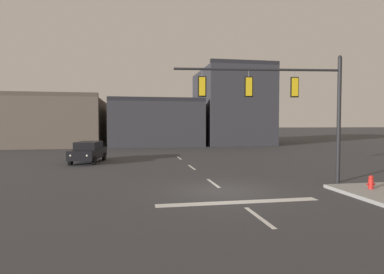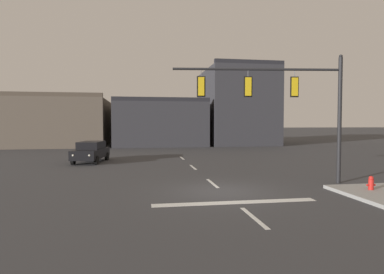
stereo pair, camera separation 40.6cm
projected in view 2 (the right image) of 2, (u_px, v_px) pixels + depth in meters
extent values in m
plane|color=#353538|center=(222.00, 192.00, 14.34)|extent=(400.00, 400.00, 0.00)
cube|color=silver|center=(236.00, 202.00, 12.36)|extent=(6.40, 0.50, 0.01)
cube|color=silver|center=(254.00, 217.00, 10.39)|extent=(0.16, 2.40, 0.01)
cube|color=silver|center=(212.00, 183.00, 16.31)|extent=(0.16, 2.40, 0.01)
cube|color=silver|center=(193.00, 167.00, 22.23)|extent=(0.16, 2.40, 0.01)
cube|color=silver|center=(182.00, 158.00, 28.15)|extent=(0.16, 2.40, 0.01)
cylinder|color=black|center=(340.00, 121.00, 16.23)|extent=(0.20, 0.20, 6.30)
cylinder|color=black|center=(257.00, 69.00, 15.97)|extent=(8.31, 1.14, 0.12)
sphere|color=black|center=(341.00, 56.00, 16.10)|extent=(0.18, 0.18, 0.18)
cylinder|color=#56565B|center=(294.00, 74.00, 16.05)|extent=(0.03, 0.03, 0.35)
cube|color=gold|center=(294.00, 87.00, 16.08)|extent=(0.33, 0.27, 0.90)
sphere|color=red|center=(293.00, 82.00, 16.19)|extent=(0.20, 0.20, 0.20)
sphere|color=#2D2314|center=(293.00, 87.00, 16.21)|extent=(0.20, 0.20, 0.20)
sphere|color=black|center=(293.00, 93.00, 16.22)|extent=(0.20, 0.20, 0.20)
cube|color=black|center=(294.00, 87.00, 16.06)|extent=(0.42, 0.08, 1.02)
cylinder|color=#56565B|center=(248.00, 74.00, 15.96)|extent=(0.03, 0.03, 0.35)
cube|color=gold|center=(248.00, 87.00, 15.99)|extent=(0.33, 0.27, 0.90)
sphere|color=red|center=(247.00, 81.00, 16.11)|extent=(0.20, 0.20, 0.20)
sphere|color=#2D2314|center=(247.00, 87.00, 16.12)|extent=(0.20, 0.20, 0.20)
sphere|color=black|center=(247.00, 93.00, 16.13)|extent=(0.20, 0.20, 0.20)
cube|color=black|center=(248.00, 87.00, 15.97)|extent=(0.42, 0.08, 1.02)
cylinder|color=#56565B|center=(201.00, 74.00, 15.88)|extent=(0.03, 0.03, 0.35)
cube|color=gold|center=(201.00, 87.00, 15.91)|extent=(0.33, 0.27, 0.90)
sphere|color=red|center=(201.00, 81.00, 16.02)|extent=(0.20, 0.20, 0.20)
sphere|color=#2D2314|center=(201.00, 87.00, 16.04)|extent=(0.20, 0.20, 0.20)
sphere|color=black|center=(201.00, 93.00, 16.05)|extent=(0.20, 0.20, 0.20)
cube|color=black|center=(201.00, 87.00, 15.89)|extent=(0.42, 0.08, 1.02)
cube|color=black|center=(91.00, 153.00, 25.05)|extent=(2.48, 4.63, 0.70)
cube|color=black|center=(91.00, 145.00, 25.17)|extent=(1.97, 2.69, 0.56)
cube|color=#2D3842|center=(88.00, 146.00, 24.40)|extent=(1.54, 0.49, 0.47)
cube|color=#2D3842|center=(96.00, 144.00, 26.34)|extent=(1.54, 0.46, 0.46)
cylinder|color=black|center=(96.00, 160.00, 23.61)|extent=(0.32, 0.67, 0.64)
cylinder|color=black|center=(73.00, 160.00, 23.61)|extent=(0.32, 0.67, 0.64)
cylinder|color=black|center=(107.00, 156.00, 26.51)|extent=(0.32, 0.67, 0.64)
cylinder|color=black|center=(86.00, 156.00, 26.51)|extent=(0.32, 0.67, 0.64)
sphere|color=silver|center=(89.00, 155.00, 22.86)|extent=(0.16, 0.16, 0.16)
sphere|color=silver|center=(73.00, 155.00, 22.87)|extent=(0.16, 0.16, 0.16)
cube|color=maroon|center=(99.00, 150.00, 27.22)|extent=(1.36, 0.26, 0.12)
cylinder|color=red|center=(371.00, 186.00, 14.01)|extent=(0.22, 0.22, 0.55)
cylinder|color=red|center=(371.00, 192.00, 14.02)|extent=(0.30, 0.30, 0.10)
sphere|color=red|center=(371.00, 178.00, 13.99)|extent=(0.20, 0.20, 0.20)
cylinder|color=red|center=(368.00, 185.00, 13.98)|extent=(0.10, 0.08, 0.08)
cylinder|color=red|center=(374.00, 185.00, 14.03)|extent=(0.10, 0.08, 0.08)
cube|color=brown|center=(62.00, 123.00, 44.44)|extent=(12.47, 13.66, 6.16)
cube|color=#493F35|center=(48.00, 94.00, 37.85)|extent=(12.47, 0.60, 0.50)
cube|color=#2D2D33|center=(159.00, 124.00, 46.43)|extent=(12.11, 13.41, 5.74)
cube|color=black|center=(162.00, 99.00, 39.98)|extent=(12.11, 0.60, 0.50)
cube|color=#2D2D33|center=(236.00, 108.00, 47.72)|extent=(9.24, 12.59, 10.65)
cube|color=black|center=(250.00, 62.00, 41.56)|extent=(9.24, 0.60, 0.50)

